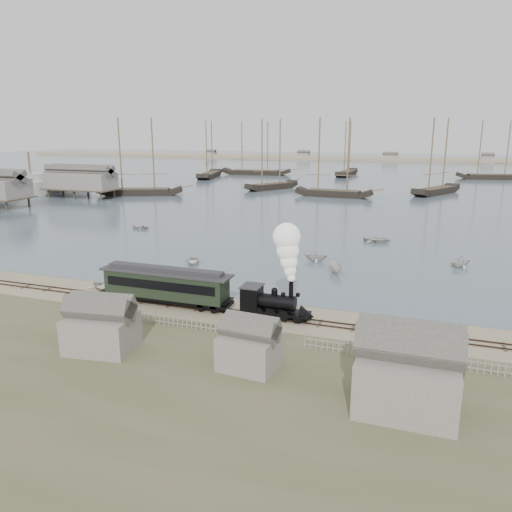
% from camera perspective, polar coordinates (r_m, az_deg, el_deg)
% --- Properties ---
extents(ground, '(600.00, 600.00, 0.00)m').
position_cam_1_polar(ground, '(48.36, 1.96, -6.16)').
color(ground, tan).
rests_on(ground, ground).
extents(harbor_water, '(600.00, 336.00, 0.06)m').
position_cam_1_polar(harbor_water, '(214.36, 15.96, 9.20)').
color(harbor_water, '#4D616F').
rests_on(harbor_water, ground).
extents(rail_track, '(120.00, 1.80, 0.16)m').
position_cam_1_polar(rail_track, '(46.57, 1.22, -6.93)').
color(rail_track, '#33221B').
rests_on(rail_track, ground).
extents(picket_fence_west, '(19.00, 0.10, 1.20)m').
position_cam_1_polar(picket_fence_west, '(44.72, -8.85, -8.08)').
color(picket_fence_west, slate).
rests_on(picket_fence_west, ground).
extents(picket_fence_east, '(15.00, 0.10, 1.20)m').
position_cam_1_polar(picket_fence_east, '(39.56, 16.40, -11.60)').
color(picket_fence_east, slate).
rests_on(picket_fence_east, ground).
extents(shed_left, '(5.00, 4.00, 4.10)m').
position_cam_1_polar(shed_left, '(41.87, -17.08, -10.17)').
color(shed_left, slate).
rests_on(shed_left, ground).
extents(shed_mid, '(4.00, 3.50, 3.60)m').
position_cam_1_polar(shed_mid, '(37.34, -0.72, -12.59)').
color(shed_mid, slate).
rests_on(shed_mid, ground).
extents(shed_right, '(6.00, 5.00, 5.10)m').
position_cam_1_polar(shed_right, '(33.78, 16.58, -16.34)').
color(shed_right, slate).
rests_on(shed_right, ground).
extents(far_spit, '(500.00, 20.00, 1.80)m').
position_cam_1_polar(far_spit, '(294.07, 17.04, 10.35)').
color(far_spit, tan).
rests_on(far_spit, ground).
extents(locomotive, '(6.86, 2.56, 8.55)m').
position_cam_1_polar(locomotive, '(44.84, 3.22, -2.49)').
color(locomotive, black).
rests_on(locomotive, ground).
extents(passenger_coach, '(13.60, 2.62, 3.30)m').
position_cam_1_polar(passenger_coach, '(49.96, -10.27, -3.18)').
color(passenger_coach, black).
rests_on(passenger_coach, ground).
extents(beached_dinghy, '(4.05, 4.34, 0.73)m').
position_cam_1_polar(beached_dinghy, '(56.54, -17.08, -3.36)').
color(beached_dinghy, silver).
rests_on(beached_dinghy, ground).
extents(rowboat_0, '(3.99, 3.49, 0.69)m').
position_cam_1_polar(rowboat_0, '(64.80, -7.22, -0.58)').
color(rowboat_0, silver).
rests_on(rowboat_0, harbor_water).
extents(rowboat_1, '(2.88, 3.24, 1.56)m').
position_cam_1_polar(rowboat_1, '(65.87, 6.87, 0.07)').
color(rowboat_1, silver).
rests_on(rowboat_1, harbor_water).
extents(rowboat_2, '(3.60, 2.64, 1.31)m').
position_cam_1_polar(rowboat_2, '(60.83, 8.99, -1.32)').
color(rowboat_2, silver).
rests_on(rowboat_2, harbor_water).
extents(rowboat_3, '(3.18, 4.31, 0.86)m').
position_cam_1_polar(rowboat_3, '(78.81, 13.68, 1.85)').
color(rowboat_3, silver).
rests_on(rowboat_3, harbor_water).
extents(rowboat_4, '(3.77, 3.84, 1.54)m').
position_cam_1_polar(rowboat_4, '(67.58, 22.32, -0.57)').
color(rowboat_4, silver).
rests_on(rowboat_4, harbor_water).
extents(rowboat_6, '(2.96, 3.77, 0.71)m').
position_cam_1_polar(rowboat_6, '(89.54, -13.18, 3.29)').
color(rowboat_6, silver).
rests_on(rowboat_6, harbor_water).
extents(schooner_0, '(22.01, 13.42, 20.00)m').
position_cam_1_polar(schooner_0, '(135.25, -13.30, 10.99)').
color(schooner_0, black).
rests_on(schooner_0, harbor_water).
extents(schooner_1, '(12.55, 17.65, 20.00)m').
position_cam_1_polar(schooner_1, '(145.14, 1.84, 11.55)').
color(schooner_1, black).
rests_on(schooner_1, harbor_water).
extents(schooner_2, '(19.83, 5.50, 20.00)m').
position_cam_1_polar(schooner_2, '(130.07, 9.00, 11.08)').
color(schooner_2, black).
rests_on(schooner_2, harbor_water).
extents(schooner_3, '(13.15, 19.84, 20.00)m').
position_cam_1_polar(schooner_3, '(142.36, 20.19, 10.65)').
color(schooner_3, black).
rests_on(schooner_3, harbor_water).
extents(schooner_6, '(26.73, 8.13, 20.00)m').
position_cam_1_polar(schooner_6, '(193.36, -0.00, 12.23)').
color(schooner_6, black).
rests_on(schooner_6, harbor_water).
extents(schooner_7, '(6.01, 20.73, 20.00)m').
position_cam_1_polar(schooner_7, '(191.93, 10.44, 11.99)').
color(schooner_7, black).
rests_on(schooner_7, harbor_water).
extents(schooner_8, '(24.00, 9.61, 20.00)m').
position_cam_1_polar(schooner_8, '(193.59, 25.66, 10.86)').
color(schooner_8, black).
rests_on(schooner_8, harbor_water).
extents(schooner_10, '(9.79, 23.38, 20.00)m').
position_cam_1_polar(schooner_10, '(182.87, -5.40, 12.05)').
color(schooner_10, black).
rests_on(schooner_10, harbor_water).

